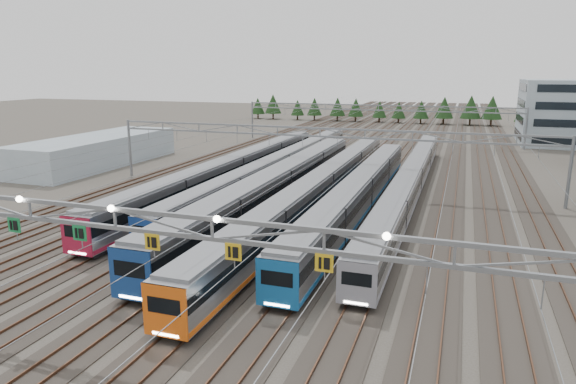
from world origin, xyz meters
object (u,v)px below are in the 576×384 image
(train_b, at_px, (280,166))
(train_f, at_px, (411,180))
(train_c, at_px, (278,186))
(train_d, at_px, (322,187))
(gantry_mid, at_px, (320,140))
(west_shed, at_px, (97,151))
(train_a, at_px, (234,170))
(gantry_far, at_px, (378,112))
(gantry_near, at_px, (113,223))
(train_e, at_px, (359,193))

(train_b, height_order, train_f, train_b)
(train_b, relative_size, train_c, 1.19)
(train_d, xyz_separation_m, gantry_mid, (-2.25, 7.23, 4.35))
(train_d, distance_m, west_shed, 42.42)
(west_shed, bearing_deg, train_a, -13.79)
(train_b, bearing_deg, gantry_mid, -32.13)
(train_a, distance_m, gantry_mid, 12.10)
(train_b, xyz_separation_m, gantry_mid, (6.75, -4.24, 4.44))
(train_b, bearing_deg, train_d, -51.88)
(gantry_far, bearing_deg, train_c, -92.39)
(train_d, distance_m, gantry_near, 33.35)
(train_c, height_order, gantry_mid, gantry_mid)
(train_f, bearing_deg, gantry_mid, -178.28)
(train_c, bearing_deg, train_e, 2.65)
(train_a, bearing_deg, west_shed, 166.21)
(train_b, relative_size, train_f, 1.00)
(train_a, bearing_deg, train_f, 3.96)
(gantry_near, xyz_separation_m, gantry_mid, (0.05, 40.12, -0.70))
(gantry_mid, xyz_separation_m, gantry_far, (0.00, 45.00, 0.00))
(train_a, xyz_separation_m, gantry_far, (11.25, 46.22, 4.29))
(train_b, distance_m, gantry_mid, 9.13)
(train_a, height_order, west_shed, west_shed)
(train_d, relative_size, train_e, 1.26)
(train_e, xyz_separation_m, gantry_near, (-6.80, -31.51, 5.01))
(gantry_mid, bearing_deg, train_a, -173.81)
(train_b, bearing_deg, train_a, -129.50)
(gantry_near, bearing_deg, west_shed, 130.00)
(train_b, relative_size, west_shed, 2.17)
(gantry_mid, distance_m, gantry_far, 45.00)
(train_b, bearing_deg, west_shed, 177.88)
(train_d, xyz_separation_m, train_f, (9.00, 7.57, -0.12))
(west_shed, bearing_deg, gantry_mid, -8.04)
(gantry_far, bearing_deg, train_b, -99.40)
(train_a, relative_size, train_b, 0.90)
(train_e, xyz_separation_m, train_f, (4.50, 8.94, -0.16))
(gantry_near, bearing_deg, train_e, 77.83)
(west_shed, bearing_deg, train_b, -2.12)
(train_d, relative_size, gantry_far, 1.15)
(train_b, relative_size, gantry_far, 1.15)
(train_a, bearing_deg, train_e, -22.31)
(train_e, height_order, train_f, train_e)
(train_e, bearing_deg, train_f, 63.29)
(train_d, relative_size, train_f, 0.99)
(gantry_mid, bearing_deg, train_b, 147.87)
(train_c, relative_size, west_shed, 1.81)
(train_e, relative_size, west_shed, 1.70)
(train_a, relative_size, gantry_far, 1.04)
(train_d, height_order, gantry_far, gantry_far)
(train_a, relative_size, train_e, 1.15)
(train_e, distance_m, train_f, 10.01)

